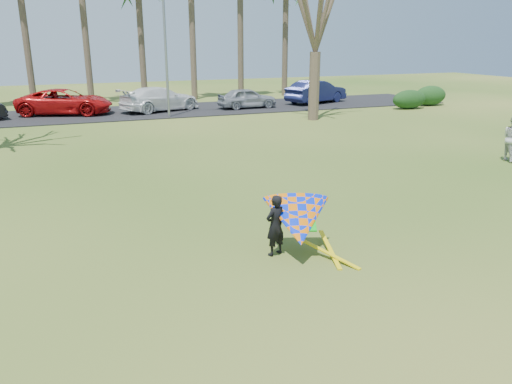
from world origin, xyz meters
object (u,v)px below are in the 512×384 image
object	(u,v)px
streetlight	(168,43)
car_3	(160,99)
car_4	(247,98)
kite_flyer	(297,221)
car_2	(65,102)
bare_tree_right	(317,5)
car_5	(316,92)

from	to	relation	value
streetlight	car_3	size ratio (longest dim) A/B	1.46
car_3	car_4	world-z (taller)	car_3
car_4	kite_flyer	bearing A→B (deg)	159.78
car_2	car_4	distance (m)	11.99
bare_tree_right	car_4	bearing A→B (deg)	108.50
car_4	car_5	size ratio (longest dim) A/B	0.80
car_4	kite_flyer	size ratio (longest dim) A/B	1.71
car_2	car_4	world-z (taller)	car_2
car_5	bare_tree_right	bearing A→B (deg)	130.05
car_4	kite_flyer	distance (m)	24.86
bare_tree_right	car_3	distance (m)	11.98
car_5	streetlight	bearing A→B (deg)	83.04
streetlight	car_3	bearing A→B (deg)	92.77
bare_tree_right	car_2	world-z (taller)	bare_tree_right
streetlight	kite_flyer	distance (m)	21.97
car_3	streetlight	bearing A→B (deg)	161.49
streetlight	kite_flyer	xyz separation A→B (m)	(-1.81, -21.59, -3.63)
car_2	car_3	bearing A→B (deg)	-77.67
bare_tree_right	car_3	size ratio (longest dim) A/B	1.68
kite_flyer	car_2	bearing A→B (deg)	99.77
car_3	car_2	bearing A→B (deg)	63.58
car_3	kite_flyer	distance (m)	24.52
streetlight	car_3	world-z (taller)	streetlight
car_5	kite_flyer	world-z (taller)	kite_flyer
streetlight	kite_flyer	world-z (taller)	streetlight
bare_tree_right	car_4	xyz separation A→B (m)	(-2.03, 6.07, -5.81)
kite_flyer	car_4	bearing A→B (deg)	72.16
car_3	kite_flyer	world-z (taller)	kite_flyer
bare_tree_right	car_4	world-z (taller)	bare_tree_right
car_2	car_4	bearing A→B (deg)	-78.92
streetlight	car_3	xyz separation A→B (m)	(-0.14, 2.87, -3.61)
car_4	bare_tree_right	bearing A→B (deg)	-163.89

